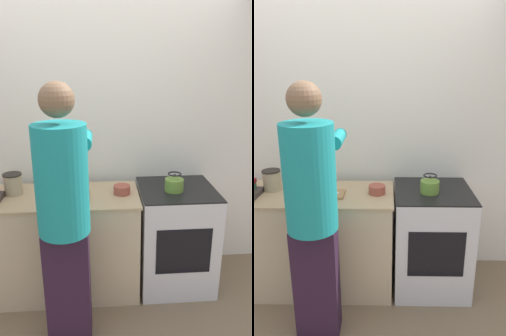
% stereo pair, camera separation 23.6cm
% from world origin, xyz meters
% --- Properties ---
extents(ground_plane, '(12.00, 12.00, 0.00)m').
position_xyz_m(ground_plane, '(0.00, 0.00, 0.00)').
color(ground_plane, '#7A664C').
extents(wall_back, '(8.00, 0.05, 2.60)m').
position_xyz_m(wall_back, '(0.00, 0.69, 1.30)').
color(wall_back, silver).
rests_on(wall_back, ground_plane).
extents(counter, '(1.36, 0.60, 0.89)m').
position_xyz_m(counter, '(-0.33, 0.29, 0.44)').
color(counter, '#C6B28E').
rests_on(counter, ground_plane).
extents(oven, '(0.64, 0.63, 0.91)m').
position_xyz_m(oven, '(0.68, 0.31, 0.46)').
color(oven, silver).
rests_on(oven, ground_plane).
extents(person, '(0.38, 0.62, 1.83)m').
position_xyz_m(person, '(-0.21, -0.25, 0.99)').
color(person, '#29162B').
rests_on(person, ground_plane).
extents(cutting_board, '(0.34, 0.19, 0.02)m').
position_xyz_m(cutting_board, '(-0.22, 0.24, 0.90)').
color(cutting_board, '#A87A4C').
rests_on(cutting_board, counter).
extents(knife, '(0.22, 0.08, 0.01)m').
position_xyz_m(knife, '(-0.21, 0.26, 0.91)').
color(knife, silver).
rests_on(knife, cutting_board).
extents(kettle, '(0.15, 0.15, 0.15)m').
position_xyz_m(kettle, '(0.64, 0.26, 0.97)').
color(kettle, olive).
rests_on(kettle, oven).
extents(bowl_prep, '(0.14, 0.14, 0.07)m').
position_xyz_m(bowl_prep, '(0.21, 0.29, 0.92)').
color(bowl_prep, '#9E4738').
rests_on(bowl_prep, counter).
extents(canister_jar, '(0.15, 0.15, 0.18)m').
position_xyz_m(canister_jar, '(-0.68, 0.35, 0.98)').
color(canister_jar, tan).
rests_on(canister_jar, counter).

